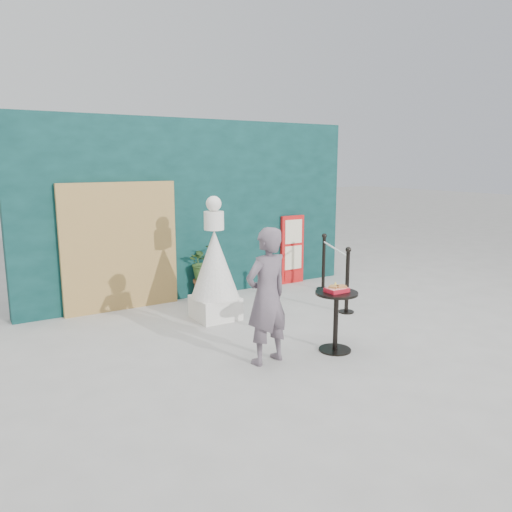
# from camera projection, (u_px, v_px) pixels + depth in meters

# --- Properties ---
(ground) EXTENTS (60.00, 60.00, 0.00)m
(ground) POSITION_uv_depth(u_px,v_px,m) (307.00, 350.00, 6.19)
(ground) COLOR #ADAAA5
(ground) RESTS_ON ground
(back_wall) EXTENTS (6.00, 0.30, 3.00)m
(back_wall) POSITION_uv_depth(u_px,v_px,m) (196.00, 209.00, 8.54)
(back_wall) COLOR #092928
(back_wall) RESTS_ON ground
(bamboo_fence) EXTENTS (1.80, 0.08, 2.00)m
(bamboo_fence) POSITION_uv_depth(u_px,v_px,m) (120.00, 247.00, 7.73)
(bamboo_fence) COLOR tan
(bamboo_fence) RESTS_ON ground
(woman) EXTENTS (0.63, 0.47, 1.59)m
(woman) POSITION_uv_depth(u_px,v_px,m) (267.00, 296.00, 5.69)
(woman) COLOR #665763
(woman) RESTS_ON ground
(menu_board) EXTENTS (0.50, 0.07, 1.30)m
(menu_board) POSITION_uv_depth(u_px,v_px,m) (292.00, 250.00, 9.52)
(menu_board) COLOR red
(menu_board) RESTS_ON ground
(statue) EXTENTS (0.71, 0.71, 1.82)m
(statue) POSITION_uv_depth(u_px,v_px,m) (215.00, 270.00, 7.32)
(statue) COLOR white
(statue) RESTS_ON ground
(cafe_table) EXTENTS (0.52, 0.52, 0.75)m
(cafe_table) POSITION_uv_depth(u_px,v_px,m) (336.00, 312.00, 6.10)
(cafe_table) COLOR black
(cafe_table) RESTS_ON ground
(food_basket) EXTENTS (0.26, 0.19, 0.11)m
(food_basket) POSITION_uv_depth(u_px,v_px,m) (337.00, 289.00, 6.05)
(food_basket) COLOR red
(food_basket) RESTS_ON cafe_table
(planter) EXTENTS (0.56, 0.49, 0.95)m
(planter) POSITION_uv_depth(u_px,v_px,m) (204.00, 267.00, 8.43)
(planter) COLOR brown
(planter) RESTS_ON ground
(stanchion_barrier) EXTENTS (0.84, 1.54, 1.03)m
(stanchion_barrier) POSITION_uv_depth(u_px,v_px,m) (334.00, 271.00, 8.35)
(stanchion_barrier) COLOR black
(stanchion_barrier) RESTS_ON ground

